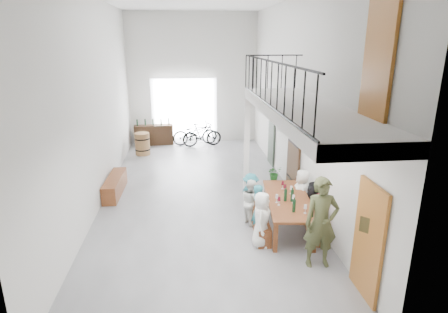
{
  "coord_description": "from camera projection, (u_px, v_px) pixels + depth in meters",
  "views": [
    {
      "loc": [
        -0.36,
        -10.31,
        4.36
      ],
      "look_at": [
        0.66,
        -0.5,
        1.28
      ],
      "focal_mm": 30.0,
      "sensor_mm": 36.0,
      "label": 1
    }
  ],
  "objects": [
    {
      "name": "serving_counter",
      "position": [
        154.0,
        135.0,
        16.19
      ],
      "size": [
        1.67,
        0.58,
        0.86
      ],
      "primitive_type": "cube",
      "rotation": [
        0.0,
        0.0,
        0.08
      ],
      "color": "#382514",
      "rests_on": "ground"
    },
    {
      "name": "bench_wall",
      "position": [
        311.0,
        220.0,
        9.03
      ],
      "size": [
        0.55,
        1.86,
        0.42
      ],
      "primitive_type": "cube",
      "rotation": [
        0.0,
        0.0,
        -0.17
      ],
      "color": "brown",
      "rests_on": "ground"
    },
    {
      "name": "guest_right_c",
      "position": [
        302.0,
        193.0,
        9.52
      ],
      "size": [
        0.47,
        0.66,
        1.26
      ],
      "primitive_type": "imported",
      "rotation": [
        0.0,
        0.0,
        -1.69
      ],
      "color": "white",
      "rests_on": "ground"
    },
    {
      "name": "tableware",
      "position": [
        289.0,
        196.0,
        8.6
      ],
      "size": [
        0.55,
        1.47,
        0.35
      ],
      "color": "#10311A",
      "rests_on": "tasting_table"
    },
    {
      "name": "bicycle_near",
      "position": [
        195.0,
        133.0,
        16.14
      ],
      "size": [
        2.0,
        0.94,
        1.01
      ],
      "primitive_type": "imported",
      "rotation": [
        0.0,
        0.0,
        1.72
      ],
      "color": "black",
      "rests_on": "ground"
    },
    {
      "name": "balcony",
      "position": [
        303.0,
        113.0,
        7.47
      ],
      "size": [
        1.52,
        5.62,
        4.0
      ],
      "color": "white",
      "rests_on": "ground"
    },
    {
      "name": "guest_right_b",
      "position": [
        313.0,
        204.0,
        8.97
      ],
      "size": [
        0.38,
        1.1,
        1.18
      ],
      "primitive_type": "imported",
      "rotation": [
        0.0,
        0.0,
        -1.6
      ],
      "color": "black",
      "rests_on": "ground"
    },
    {
      "name": "oak_barrel",
      "position": [
        142.0,
        144.0,
        14.77
      ],
      "size": [
        0.59,
        0.59,
        0.87
      ],
      "color": "brown",
      "rests_on": "ground"
    },
    {
      "name": "side_bench",
      "position": [
        115.0,
        185.0,
        11.03
      ],
      "size": [
        0.45,
        1.84,
        0.51
      ],
      "primitive_type": "cube",
      "rotation": [
        0.0,
        0.0,
        -0.03
      ],
      "color": "brown",
      "rests_on": "ground"
    },
    {
      "name": "guest_left_a",
      "position": [
        261.0,
        219.0,
        8.13
      ],
      "size": [
        0.59,
        0.71,
        1.26
      ],
      "primitive_type": "imported",
      "rotation": [
        0.0,
        0.0,
        1.22
      ],
      "color": "white",
      "rests_on": "ground"
    },
    {
      "name": "counter_bottles",
      "position": [
        153.0,
        122.0,
        16.01
      ],
      "size": [
        1.39,
        0.22,
        0.28
      ],
      "color": "#10311A",
      "rests_on": "serving_counter"
    },
    {
      "name": "floor",
      "position": [
        200.0,
        193.0,
        11.12
      ],
      "size": [
        12.0,
        12.0,
        0.0
      ],
      "primitive_type": "plane",
      "color": "slate",
      "rests_on": "ground"
    },
    {
      "name": "guest_left_b",
      "position": [
        259.0,
        210.0,
        8.6
      ],
      "size": [
        0.37,
        0.5,
        1.25
      ],
      "primitive_type": "imported",
      "rotation": [
        0.0,
        0.0,
        1.73
      ],
      "color": "#25717D",
      "rests_on": "ground"
    },
    {
      "name": "host_standing",
      "position": [
        321.0,
        223.0,
        7.33
      ],
      "size": [
        0.7,
        0.47,
        1.87
      ],
      "primitive_type": "imported",
      "rotation": [
        0.0,
        0.0,
        -0.03
      ],
      "color": "#444A29",
      "rests_on": "ground"
    },
    {
      "name": "tasting_table",
      "position": [
        288.0,
        202.0,
        8.83
      ],
      "size": [
        1.25,
        2.5,
        0.79
      ],
      "rotation": [
        0.0,
        0.0,
        -0.11
      ],
      "color": "brown",
      "rests_on": "ground"
    },
    {
      "name": "potted_plant",
      "position": [
        274.0,
        173.0,
        12.12
      ],
      "size": [
        0.47,
        0.42,
        0.48
      ],
      "primitive_type": "imported",
      "rotation": [
        0.0,
        0.0,
        0.11
      ],
      "color": "#174E17",
      "rests_on": "ground"
    },
    {
      "name": "room_walls",
      "position": [
        198.0,
        71.0,
        10.07
      ],
      "size": [
        12.0,
        12.0,
        12.0
      ],
      "color": "silver",
      "rests_on": "ground"
    },
    {
      "name": "gateway_portal",
      "position": [
        184.0,
        111.0,
        16.31
      ],
      "size": [
        2.8,
        0.08,
        2.8
      ],
      "primitive_type": "cube",
      "color": "white",
      "rests_on": "ground"
    },
    {
      "name": "right_wall_decor",
      "position": [
        313.0,
        152.0,
        9.1
      ],
      "size": [
        0.07,
        8.28,
        5.07
      ],
      "color": "#A25F25",
      "rests_on": "ground"
    },
    {
      "name": "bench_inner",
      "position": [
        259.0,
        221.0,
        8.96
      ],
      "size": [
        0.39,
        1.84,
        0.42
      ],
      "primitive_type": "cube",
      "rotation": [
        0.0,
        0.0,
        -0.05
      ],
      "color": "brown",
      "rests_on": "ground"
    },
    {
      "name": "bicycle_far",
      "position": [
        202.0,
        135.0,
        15.89
      ],
      "size": [
        1.74,
        0.76,
        1.01
      ],
      "primitive_type": "imported",
      "rotation": [
        0.0,
        0.0,
        1.75
      ],
      "color": "black",
      "rests_on": "ground"
    },
    {
      "name": "guest_left_c",
      "position": [
        251.0,
        202.0,
        9.17
      ],
      "size": [
        0.58,
        0.66,
        1.14
      ],
      "primitive_type": "imported",
      "rotation": [
        0.0,
        0.0,
        1.89
      ],
      "color": "white",
      "rests_on": "ground"
    },
    {
      "name": "guest_right_a",
      "position": [
        318.0,
        217.0,
        8.42
      ],
      "size": [
        0.31,
        0.67,
        1.12
      ],
      "primitive_type": "imported",
      "rotation": [
        0.0,
        0.0,
        -1.51
      ],
      "color": "red",
      "rests_on": "ground"
    },
    {
      "name": "guest_left_d",
      "position": [
        251.0,
        195.0,
        9.59
      ],
      "size": [
        0.68,
        0.84,
        1.14
      ],
      "primitive_type": "imported",
      "rotation": [
        0.0,
        0.0,
        1.97
      ],
      "color": "#25717D",
      "rests_on": "ground"
    }
  ]
}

